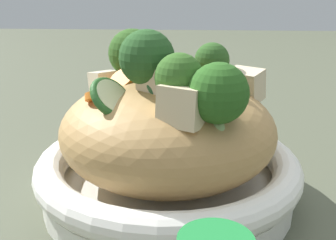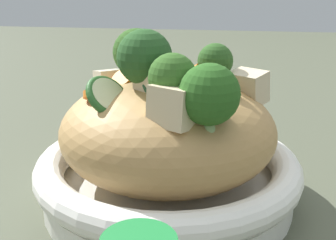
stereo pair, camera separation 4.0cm
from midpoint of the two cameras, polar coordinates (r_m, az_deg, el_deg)
The scene contains 7 objects.
ground_plane at distance 0.43m, azimuth 2.68°, elevation -10.66°, with size 3.00×3.00×0.00m, color #4B503E.
serving_bowl at distance 0.42m, azimuth 2.74°, elevation -7.51°, with size 0.26×0.26×0.05m.
noodle_heap at distance 0.40m, azimuth 2.86°, elevation -1.37°, with size 0.21×0.21×0.11m.
broccoli_florets at distance 0.37m, azimuth 2.98°, elevation 7.02°, with size 0.14×0.16×0.07m.
carrot_coins at distance 0.39m, azimuth 2.47°, elevation 4.78°, with size 0.16×0.10×0.04m.
zucchini_slices at distance 0.37m, azimuth 2.05°, elevation 4.56°, with size 0.14×0.11×0.04m.
chicken_chunks at distance 0.37m, azimuth 4.90°, elevation 4.14°, with size 0.18×0.13×0.05m.
Camera 2 is at (-0.06, 0.37, 0.21)m, focal length 44.57 mm.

